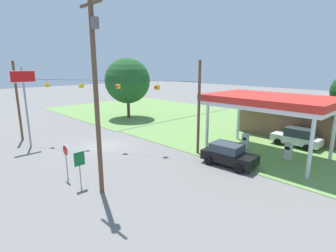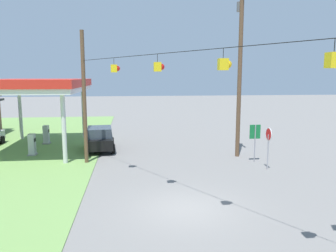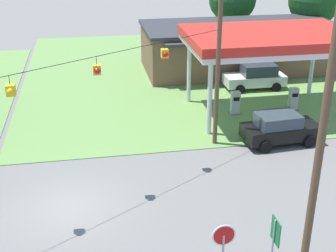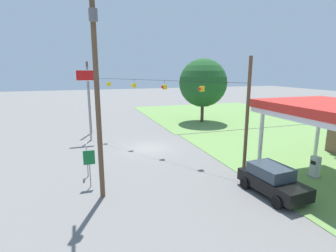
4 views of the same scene
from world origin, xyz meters
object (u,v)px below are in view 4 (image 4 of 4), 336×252
at_px(utility_pole_main, 97,84).
at_px(route_sign, 89,161).
at_px(car_at_pumps_front, 272,180).
at_px(stop_sign_roadside, 87,151).
at_px(fuel_pump_near, 315,168).
at_px(tree_west_verge, 203,83).
at_px(stop_sign_overhead, 88,89).

bearing_deg(utility_pole_main, route_sign, -158.73).
relative_size(car_at_pumps_front, stop_sign_roadside, 1.74).
xyz_separation_m(fuel_pump_near, tree_west_verge, (-20.21, 1.25, 4.79)).
bearing_deg(fuel_pump_near, stop_sign_overhead, -136.78).
height_order(stop_sign_roadside, tree_west_verge, tree_west_verge).
xyz_separation_m(car_at_pumps_front, stop_sign_roadside, (-6.28, -10.24, 0.91)).
relative_size(car_at_pumps_front, route_sign, 1.81).
xyz_separation_m(fuel_pump_near, stop_sign_overhead, (-15.02, -14.12, 4.65)).
distance_m(fuel_pump_near, stop_sign_roadside, 15.67).
bearing_deg(route_sign, tree_west_verge, 136.67).
bearing_deg(utility_pole_main, stop_sign_overhead, -179.64).
bearing_deg(fuel_pump_near, route_sign, -102.92).
bearing_deg(stop_sign_overhead, route_sign, -2.59).
height_order(fuel_pump_near, route_sign, route_sign).
distance_m(utility_pole_main, tree_west_verge, 23.96).
relative_size(fuel_pump_near, stop_sign_roadside, 0.61).
distance_m(fuel_pump_near, car_at_pumps_front, 4.64).
xyz_separation_m(car_at_pumps_front, stop_sign_overhead, (-16.13, -9.61, 4.46)).
relative_size(stop_sign_roadside, route_sign, 1.04).
bearing_deg(stop_sign_overhead, utility_pole_main, 0.36).
relative_size(car_at_pumps_front, utility_pole_main, 0.37).
relative_size(fuel_pump_near, route_sign, 0.63).
height_order(utility_pole_main, tree_west_verge, utility_pole_main).
distance_m(stop_sign_roadside, stop_sign_overhead, 10.49).
relative_size(route_sign, utility_pole_main, 0.20).
height_order(car_at_pumps_front, utility_pole_main, utility_pole_main).
bearing_deg(stop_sign_overhead, stop_sign_roadside, -3.66).
xyz_separation_m(fuel_pump_near, stop_sign_roadside, (-5.17, -14.75, 1.10)).
xyz_separation_m(fuel_pump_near, utility_pole_main, (-1.79, -14.03, 5.79)).
bearing_deg(stop_sign_roadside, car_at_pumps_front, -121.54).
bearing_deg(utility_pole_main, fuel_pump_near, 82.74).
distance_m(fuel_pump_near, route_sign, 15.06).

